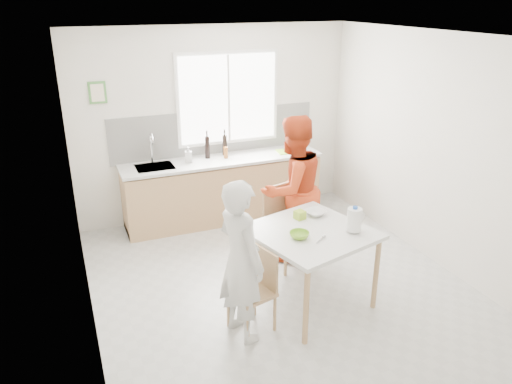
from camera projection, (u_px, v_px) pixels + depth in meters
ground at (279, 285)px, 5.65m from camera, size 4.50×4.50×0.00m
room_shell at (282, 145)px, 5.04m from camera, size 4.50×4.50×4.50m
window at (228, 98)px, 7.01m from camera, size 1.50×0.06×1.30m
backsplash at (215, 132)px, 7.12m from camera, size 3.00×0.02×0.65m
picture_frame at (97, 93)px, 6.33m from camera, size 0.22×0.03×0.28m
kitchen_counter at (223, 192)px, 7.17m from camera, size 2.84×0.64×1.37m
dining_table at (310, 238)px, 5.06m from camera, size 1.35×1.35×0.85m
chair_left at (256, 287)px, 4.78m from camera, size 0.46×0.46×0.82m
chair_far at (284, 222)px, 5.94m from camera, size 0.55×0.55×0.97m
person_white at (241, 261)px, 4.56m from camera, size 0.52×0.66×1.58m
person_red at (292, 190)px, 5.94m from camera, size 1.02×0.88×1.79m
bowl_green at (299, 235)px, 4.86m from camera, size 0.24×0.24×0.06m
bowl_white at (315, 213)px, 5.37m from camera, size 0.27×0.27×0.05m
milk_jug at (355, 219)px, 4.95m from camera, size 0.20×0.15×0.26m
green_box at (300, 215)px, 5.27m from camera, size 0.12×0.12×0.09m
spoon at (320, 240)px, 4.81m from camera, size 0.14×0.10×0.01m
cutting_board at (289, 151)px, 7.29m from camera, size 0.38×0.29×0.01m
wine_bottle_a at (207, 147)px, 6.95m from camera, size 0.07×0.07×0.32m
wine_bottle_b at (225, 145)px, 7.08m from camera, size 0.07×0.07×0.30m
jar_amber at (226, 153)px, 6.98m from camera, size 0.06×0.06×0.16m
soap_bottle at (188, 154)px, 6.83m from camera, size 0.12×0.12×0.21m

